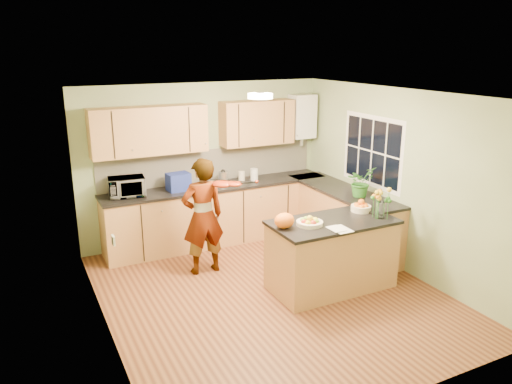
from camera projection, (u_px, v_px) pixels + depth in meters
name	position (u px, v px, depth m)	size (l,w,h in m)	color
floor	(270.00, 293.00, 6.35)	(4.50, 4.50, 0.00)	#552A18
ceiling	(272.00, 95.00, 5.65)	(4.00, 4.50, 0.02)	silver
wall_back	(204.00, 162.00, 7.93)	(4.00, 0.02, 2.50)	gray
wall_front	(401.00, 273.00, 4.07)	(4.00, 0.02, 2.50)	gray
wall_left	(101.00, 226.00, 5.14)	(0.02, 4.50, 2.50)	gray
wall_right	(399.00, 181.00, 6.86)	(0.02, 4.50, 2.50)	gray
back_counter	(219.00, 213.00, 7.94)	(3.64, 0.62, 0.94)	#A77442
right_counter	(342.00, 219.00, 7.68)	(0.62, 2.24, 0.94)	#A77442
splashback	(211.00, 165.00, 7.98)	(3.60, 0.02, 0.52)	beige
upper_cabinets	(196.00, 127.00, 7.54)	(3.20, 0.34, 0.70)	#A77442
boiler	(302.00, 116.00, 8.34)	(0.40, 0.30, 0.86)	white
window_right	(372.00, 151.00, 7.29)	(0.01, 1.30, 1.05)	white
light_switch	(113.00, 240.00, 4.62)	(0.02, 0.09, 0.09)	white
ceiling_lamp	(260.00, 96.00, 5.92)	(0.30, 0.30, 0.07)	#FFEABF
peninsula_island	(332.00, 254.00, 6.41)	(1.60, 0.82, 0.92)	#A77442
fruit_dish	(310.00, 221.00, 6.11)	(0.33, 0.33, 0.11)	beige
orange_bowl	(361.00, 206.00, 6.62)	(0.27, 0.27, 0.16)	beige
flower_vase	(382.00, 195.00, 6.29)	(0.25, 0.25, 0.47)	silver
orange_bag	(284.00, 221.00, 6.00)	(0.25, 0.21, 0.19)	orange
papers	(341.00, 229.00, 5.98)	(0.20, 0.28, 0.01)	silver
violinist	(203.00, 216.00, 6.75)	(0.59, 0.39, 1.62)	tan
violin	(222.00, 184.00, 6.51)	(0.62, 0.25, 0.12)	#551705
microwave	(127.00, 187.00, 7.18)	(0.51, 0.34, 0.28)	white
blue_box	(178.00, 182.00, 7.48)	(0.33, 0.24, 0.26)	navy
kettle	(223.00, 177.00, 7.82)	(0.15, 0.15, 0.27)	silver
jar_cream	(242.00, 176.00, 8.01)	(0.10, 0.10, 0.16)	beige
jar_white	(254.00, 174.00, 8.06)	(0.12, 0.12, 0.19)	white
potted_plant	(360.00, 182.00, 7.15)	(0.39, 0.34, 0.44)	#2E7226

